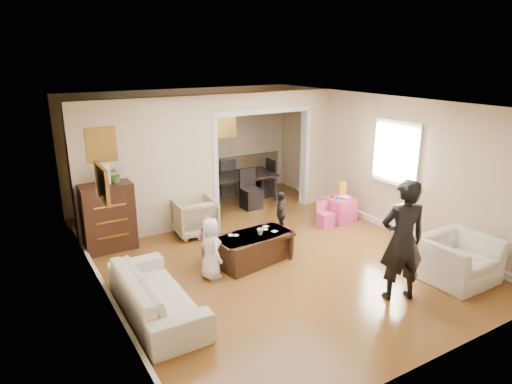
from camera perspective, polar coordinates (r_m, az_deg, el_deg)
floor at (r=8.01m, az=0.74°, el=-7.56°), size 7.00×7.00×0.00m
partition_left at (r=8.61m, az=-13.45°, el=2.91°), size 2.75×0.18×2.60m
partition_right at (r=10.38m, az=7.29°, el=5.63°), size 0.55×0.18×2.60m
partition_header at (r=9.43m, az=0.79°, el=11.53°), size 2.22×0.18×0.35m
window_pane at (r=8.92m, az=17.36°, el=4.74°), size 0.03×0.95×1.10m
framed_art_partition at (r=8.20m, az=-19.01°, el=5.69°), size 0.45×0.03×0.55m
framed_art_sofa_wall at (r=5.91m, az=-18.95°, el=1.02°), size 0.03×0.55×0.40m
framed_art_alcove at (r=10.94m, az=-3.76°, el=8.45°), size 0.45×0.03×0.55m
sofa at (r=6.27m, az=-12.56°, el=-12.43°), size 0.80×2.03×0.59m
armchair_back at (r=8.71m, az=-7.78°, el=-3.12°), size 0.81×0.83×0.71m
armchair_front at (r=7.58m, az=24.23°, el=-7.79°), size 1.07×0.94×0.69m
dresser at (r=8.32m, az=-18.25°, el=-3.02°), size 0.88×0.49×1.21m
table_lamp at (r=8.10m, az=-18.76°, el=2.20°), size 0.22×0.22×0.36m
potted_plant at (r=8.14m, az=-17.37°, el=2.17°), size 0.26×0.23×0.29m
coffee_table at (r=7.56m, az=-0.32°, el=-7.11°), size 1.38×0.87×0.48m
coffee_cup at (r=7.46m, az=0.53°, el=-5.05°), size 0.13×0.13×0.10m
play_table at (r=9.51m, az=10.56°, el=-2.16°), size 0.56×0.56×0.50m
cereal_box at (r=9.53m, az=10.84°, el=0.41°), size 0.20×0.08×0.30m
cyan_cup at (r=9.32m, az=10.39°, el=-0.67°), size 0.08×0.08×0.08m
toy_block at (r=9.43m, az=9.62°, el=-0.50°), size 0.10×0.09×0.05m
play_bowl at (r=9.37m, az=11.36°, el=-0.73°), size 0.21×0.21×0.05m
dining_table at (r=10.61m, az=-2.35°, el=0.53°), size 1.87×1.15×0.63m
adult_person at (r=6.55m, az=18.07°, el=-5.88°), size 0.75×0.63×1.76m
child_kneel_a at (r=6.99m, az=-5.77°, el=-7.15°), size 0.32×0.48×0.97m
child_kneel_b at (r=7.44m, az=-6.19°, el=-6.10°), size 0.49×0.52×0.85m
child_toddler at (r=8.60m, az=3.18°, el=-2.70°), size 0.48×0.53×0.86m
craft_papers at (r=7.60m, az=-0.05°, el=-4.99°), size 0.82×0.37×0.00m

